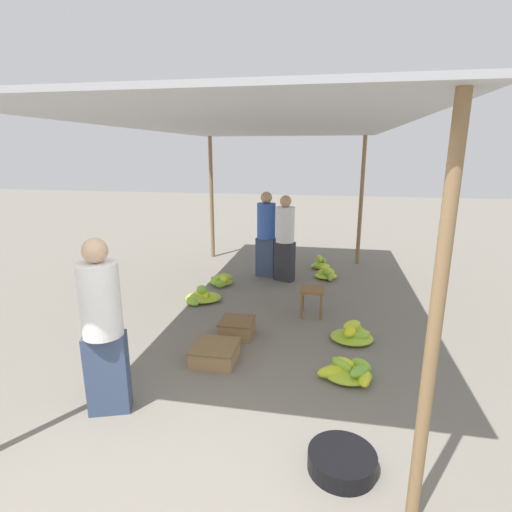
# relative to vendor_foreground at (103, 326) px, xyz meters

# --- Properties ---
(canopy_post_front_right) EXTENTS (0.08, 0.08, 2.63)m
(canopy_post_front_right) POSITION_rel_vendor_foreground_xyz_m (2.52, -0.69, 0.47)
(canopy_post_front_right) COLOR olive
(canopy_post_front_right) RESTS_ON ground
(canopy_post_back_left) EXTENTS (0.08, 0.08, 2.63)m
(canopy_post_back_left) POSITION_rel_vendor_foreground_xyz_m (-0.66, 5.52, 0.47)
(canopy_post_back_left) COLOR olive
(canopy_post_back_left) RESTS_ON ground
(canopy_post_back_right) EXTENTS (0.08, 0.08, 2.63)m
(canopy_post_back_right) POSITION_rel_vendor_foreground_xyz_m (2.52, 5.52, 0.47)
(canopy_post_back_right) COLOR olive
(canopy_post_back_right) RESTS_ON ground
(canopy_tarp) EXTENTS (3.58, 6.61, 0.04)m
(canopy_tarp) POSITION_rel_vendor_foreground_xyz_m (0.93, 2.42, 1.80)
(canopy_tarp) COLOR #B2B2B7
(canopy_tarp) RESTS_ON canopy_post_front_left
(vendor_foreground) EXTENTS (0.44, 0.44, 1.63)m
(vendor_foreground) POSITION_rel_vendor_foreground_xyz_m (0.00, 0.00, 0.00)
(vendor_foreground) COLOR #384766
(vendor_foreground) RESTS_ON ground
(stool) EXTENTS (0.34, 0.34, 0.41)m
(stool) POSITION_rel_vendor_foreground_xyz_m (1.71, 2.55, -0.51)
(stool) COLOR brown
(stool) RESTS_ON ground
(basin_black) EXTENTS (0.51, 0.51, 0.14)m
(basin_black) POSITION_rel_vendor_foreground_xyz_m (2.09, -0.34, -0.77)
(basin_black) COLOR black
(basin_black) RESTS_ON ground
(banana_pile_left_0) EXTENTS (0.49, 0.55, 0.21)m
(banana_pile_left_0) POSITION_rel_vendor_foreground_xyz_m (0.06, 3.64, -0.77)
(banana_pile_left_0) COLOR #80B735
(banana_pile_left_0) RESTS_ON ground
(banana_pile_left_1) EXTENTS (0.58, 0.64, 0.26)m
(banana_pile_left_1) POSITION_rel_vendor_foreground_xyz_m (-0.03, 2.82, -0.77)
(banana_pile_left_1) COLOR #7EB736
(banana_pile_left_1) RESTS_ON ground
(banana_pile_right_0) EXTENTS (0.41, 0.48, 0.21)m
(banana_pile_right_0) POSITION_rel_vendor_foreground_xyz_m (1.90, 4.34, -0.76)
(banana_pile_right_0) COLOR yellow
(banana_pile_right_0) RESTS_ON ground
(banana_pile_right_1) EXTENTS (0.63, 0.55, 0.19)m
(banana_pile_right_1) POSITION_rel_vendor_foreground_xyz_m (2.18, 0.95, -0.77)
(banana_pile_right_1) COLOR #8FBD32
(banana_pile_right_1) RESTS_ON ground
(banana_pile_right_2) EXTENTS (0.53, 0.46, 0.27)m
(banana_pile_right_2) POSITION_rel_vendor_foreground_xyz_m (2.27, 1.83, -0.76)
(banana_pile_right_2) COLOR #BDD02A
(banana_pile_right_2) RESTS_ON ground
(banana_pile_right_3) EXTENTS (0.38, 0.44, 0.28)m
(banana_pile_right_3) POSITION_rel_vendor_foreground_xyz_m (1.76, 5.02, -0.75)
(banana_pile_right_3) COLOR #73B237
(banana_pile_right_3) RESTS_ON ground
(crate_near) EXTENTS (0.50, 0.50, 0.20)m
(crate_near) POSITION_rel_vendor_foreground_xyz_m (0.70, 1.03, -0.74)
(crate_near) COLOR #9E7A4C
(crate_near) RESTS_ON ground
(crate_mid) EXTENTS (0.42, 0.42, 0.22)m
(crate_mid) POSITION_rel_vendor_foreground_xyz_m (0.79, 1.71, -0.73)
(crate_mid) COLOR olive
(crate_mid) RESTS_ON ground
(shopper_walking_mid) EXTENTS (0.40, 0.40, 1.61)m
(shopper_walking_mid) POSITION_rel_vendor_foreground_xyz_m (0.75, 4.30, -0.01)
(shopper_walking_mid) COLOR #384766
(shopper_walking_mid) RESTS_ON ground
(shopper_walking_far) EXTENTS (0.44, 0.44, 1.57)m
(shopper_walking_far) POSITION_rel_vendor_foreground_xyz_m (1.13, 4.11, -0.03)
(shopper_walking_far) COLOR #2D2D33
(shopper_walking_far) RESTS_ON ground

